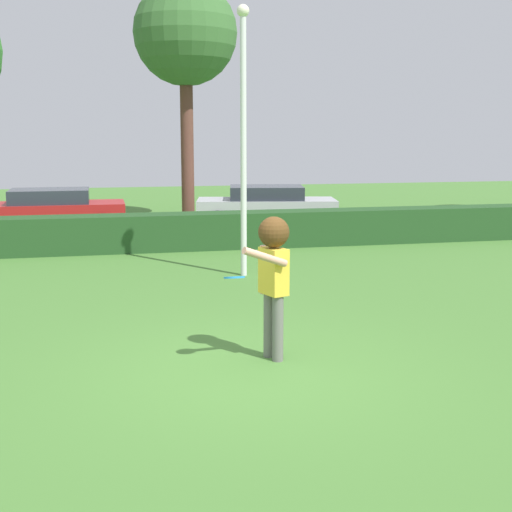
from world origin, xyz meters
TOP-DOWN VIEW (x-y plane):
  - ground_plane at (0.00, 0.00)m, footprint 60.00×60.00m
  - person at (0.38, 0.39)m, footprint 0.68×0.73m
  - frisbee at (-0.15, 0.21)m, footprint 0.26×0.26m
  - lamppost at (1.08, 5.63)m, footprint 0.24×0.24m
  - hedge_row at (0.00, 9.11)m, footprint 24.24×0.90m
  - parked_car_red at (-3.11, 12.95)m, footprint 4.20×1.80m
  - parked_car_silver at (3.26, 12.76)m, footprint 4.45×2.47m
  - birch_tree at (1.12, 14.84)m, footprint 3.28×3.28m

SIDE VIEW (x-z plane):
  - ground_plane at x=0.00m, z-range 0.00..0.00m
  - hedge_row at x=0.00m, z-range 0.00..0.89m
  - parked_car_red at x=-3.11m, z-range 0.06..1.31m
  - parked_car_silver at x=3.26m, z-range 0.06..1.31m
  - frisbee at x=-0.15m, z-range 1.08..1.15m
  - person at x=0.38m, z-range 0.29..2.11m
  - lamppost at x=1.08m, z-range 0.31..5.53m
  - birch_tree at x=1.12m, z-range 2.07..9.66m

